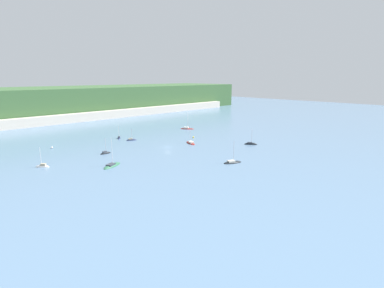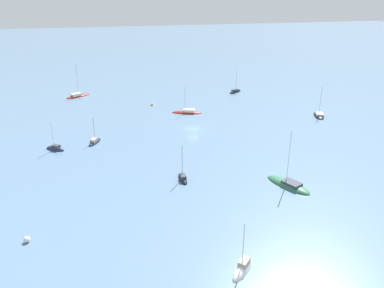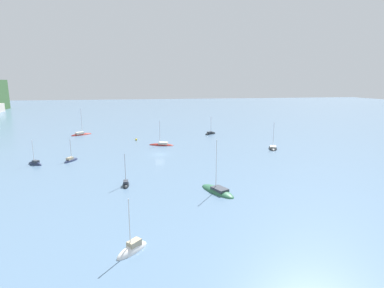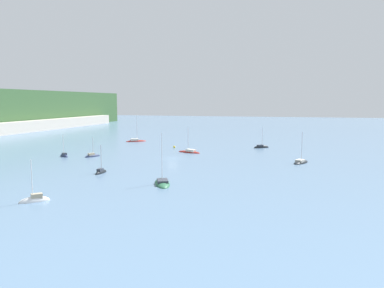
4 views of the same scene
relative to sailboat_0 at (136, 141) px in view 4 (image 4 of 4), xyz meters
The scene contains 11 objects.
ground_plane 48.74m from the sailboat_0, 144.00° to the right, with size 600.00×600.00×0.00m, color slate.
sailboat_0 is the anchor object (origin of this frame).
sailboat_1 93.16m from the sailboat_0, 166.82° to the right, with size 4.47×4.56×8.04m.
sailboat_2 81.50m from the sailboat_0, 152.75° to the right, with size 9.39×6.42×11.15m.
sailboat_3 52.54m from the sailboat_0, 98.60° to the right, with size 4.81×5.86×8.28m.
sailboat_4 68.29m from the sailboat_0, 163.25° to the right, with size 4.67×1.36×7.41m.
sailboat_5 43.02m from the sailboat_0, behind, with size 5.26×3.70×6.66m.
sailboat_6 40.20m from the sailboat_0, 131.05° to the right, with size 5.27×8.84×8.71m.
sailboat_7 75.47m from the sailboat_0, 120.57° to the right, with size 7.72×5.24×9.10m.
sailboat_8 44.97m from the sailboat_0, behind, with size 3.84×4.56×7.38m.
mooring_buoy_0 27.27m from the sailboat_0, 126.56° to the right, with size 0.76×0.76×0.76m.
Camera 4 is at (-103.27, -33.76, 16.74)m, focal length 35.00 mm.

